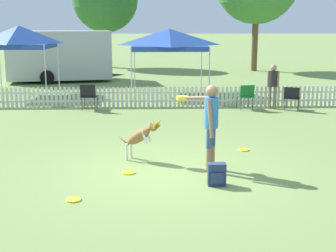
{
  "coord_description": "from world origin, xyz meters",
  "views": [
    {
      "loc": [
        -0.27,
        -8.96,
        2.93
      ],
      "look_at": [
        0.02,
        0.5,
        0.83
      ],
      "focal_mm": 50.0,
      "sensor_mm": 36.0,
      "label": 1
    }
  ],
  "objects_px": {
    "canopy_tent_main": "(19,37)",
    "frisbee_midfield": "(129,173)",
    "backpack_on_grass": "(217,175)",
    "folding_chair_center": "(246,95)",
    "spectator_standing": "(273,82)",
    "leaping_dog": "(141,135)",
    "handler_person": "(209,117)",
    "tree_left_grove": "(105,0)",
    "equipment_trailer": "(60,55)",
    "frisbee_near_handler": "(73,200)",
    "folding_chair_blue_left": "(292,96)",
    "folding_chair_green_right": "(89,94)",
    "frisbee_near_dog": "(243,150)",
    "canopy_tent_secondary": "(169,39)"
  },
  "relations": [
    {
      "from": "equipment_trailer",
      "to": "tree_left_grove",
      "type": "bearing_deg",
      "value": 67.41
    },
    {
      "from": "spectator_standing",
      "to": "backpack_on_grass",
      "type": "bearing_deg",
      "value": 88.89
    },
    {
      "from": "backpack_on_grass",
      "to": "spectator_standing",
      "type": "bearing_deg",
      "value": 69.13
    },
    {
      "from": "frisbee_midfield",
      "to": "equipment_trailer",
      "type": "bearing_deg",
      "value": 105.67
    },
    {
      "from": "folding_chair_center",
      "to": "folding_chair_green_right",
      "type": "height_order",
      "value": "folding_chair_green_right"
    },
    {
      "from": "frisbee_near_dog",
      "to": "frisbee_midfield",
      "type": "xyz_separation_m",
      "value": [
        -2.61,
        -1.63,
        0.0
      ]
    },
    {
      "from": "canopy_tent_main",
      "to": "folding_chair_center",
      "type": "bearing_deg",
      "value": -22.08
    },
    {
      "from": "canopy_tent_main",
      "to": "folding_chair_green_right",
      "type": "bearing_deg",
      "value": -47.18
    },
    {
      "from": "equipment_trailer",
      "to": "handler_person",
      "type": "bearing_deg",
      "value": -79.06
    },
    {
      "from": "leaping_dog",
      "to": "frisbee_near_handler",
      "type": "height_order",
      "value": "leaping_dog"
    },
    {
      "from": "frisbee_near_dog",
      "to": "frisbee_midfield",
      "type": "distance_m",
      "value": 3.08
    },
    {
      "from": "frisbee_near_handler",
      "to": "folding_chair_blue_left",
      "type": "relative_size",
      "value": 0.32
    },
    {
      "from": "canopy_tent_main",
      "to": "frisbee_midfield",
      "type": "bearing_deg",
      "value": -64.79
    },
    {
      "from": "frisbee_near_dog",
      "to": "folding_chair_center",
      "type": "relative_size",
      "value": 0.3
    },
    {
      "from": "frisbee_near_handler",
      "to": "folding_chair_center",
      "type": "relative_size",
      "value": 0.3
    },
    {
      "from": "backpack_on_grass",
      "to": "canopy_tent_secondary",
      "type": "xyz_separation_m",
      "value": [
        -0.5,
        11.41,
        2.05
      ]
    },
    {
      "from": "folding_chair_blue_left",
      "to": "canopy_tent_main",
      "type": "relative_size",
      "value": 0.29
    },
    {
      "from": "frisbee_near_handler",
      "to": "canopy_tent_main",
      "type": "height_order",
      "value": "canopy_tent_main"
    },
    {
      "from": "tree_left_grove",
      "to": "equipment_trailer",
      "type": "bearing_deg",
      "value": -102.12
    },
    {
      "from": "folding_chair_blue_left",
      "to": "frisbee_midfield",
      "type": "bearing_deg",
      "value": 73.93
    },
    {
      "from": "frisbee_near_handler",
      "to": "folding_chair_center",
      "type": "distance_m",
      "value": 9.48
    },
    {
      "from": "folding_chair_blue_left",
      "to": "tree_left_grove",
      "type": "distance_m",
      "value": 18.14
    },
    {
      "from": "leaping_dog",
      "to": "equipment_trailer",
      "type": "xyz_separation_m",
      "value": [
        -4.46,
        14.22,
        0.77
      ]
    },
    {
      "from": "canopy_tent_main",
      "to": "tree_left_grove",
      "type": "bearing_deg",
      "value": 79.5
    },
    {
      "from": "leaping_dog",
      "to": "handler_person",
      "type": "bearing_deg",
      "value": 90.44
    },
    {
      "from": "folding_chair_blue_left",
      "to": "folding_chair_green_right",
      "type": "bearing_deg",
      "value": 19.93
    },
    {
      "from": "folding_chair_center",
      "to": "canopy_tent_secondary",
      "type": "height_order",
      "value": "canopy_tent_secondary"
    },
    {
      "from": "frisbee_midfield",
      "to": "folding_chair_green_right",
      "type": "bearing_deg",
      "value": 103.79
    },
    {
      "from": "folding_chair_blue_left",
      "to": "canopy_tent_secondary",
      "type": "distance_m",
      "value": 5.93
    },
    {
      "from": "folding_chair_blue_left",
      "to": "handler_person",
      "type": "bearing_deg",
      "value": 82.86
    },
    {
      "from": "handler_person",
      "to": "frisbee_near_dog",
      "type": "bearing_deg",
      "value": -8.19
    },
    {
      "from": "frisbee_midfield",
      "to": "folding_chair_blue_left",
      "type": "xyz_separation_m",
      "value": [
        5.21,
        6.71,
        0.47
      ]
    },
    {
      "from": "canopy_tent_secondary",
      "to": "frisbee_midfield",
      "type": "bearing_deg",
      "value": -96.21
    },
    {
      "from": "leaping_dog",
      "to": "canopy_tent_main",
      "type": "relative_size",
      "value": 0.36
    },
    {
      "from": "leaping_dog",
      "to": "frisbee_midfield",
      "type": "distance_m",
      "value": 1.05
    },
    {
      "from": "frisbee_near_handler",
      "to": "tree_left_grove",
      "type": "xyz_separation_m",
      "value": [
        -1.76,
        24.04,
        4.36
      ]
    },
    {
      "from": "leaping_dog",
      "to": "folding_chair_center",
      "type": "distance_m",
      "value": 6.95
    },
    {
      "from": "folding_chair_center",
      "to": "canopy_tent_main",
      "type": "distance_m",
      "value": 9.41
    },
    {
      "from": "folding_chair_center",
      "to": "leaping_dog",
      "type": "bearing_deg",
      "value": 51.61
    },
    {
      "from": "frisbee_near_dog",
      "to": "frisbee_midfield",
      "type": "bearing_deg",
      "value": -147.96
    },
    {
      "from": "handler_person",
      "to": "frisbee_midfield",
      "type": "distance_m",
      "value": 1.95
    },
    {
      "from": "canopy_tent_secondary",
      "to": "spectator_standing",
      "type": "xyz_separation_m",
      "value": [
        3.45,
        -3.66,
        -1.34
      ]
    },
    {
      "from": "backpack_on_grass",
      "to": "folding_chair_center",
      "type": "height_order",
      "value": "folding_chair_center"
    },
    {
      "from": "equipment_trailer",
      "to": "canopy_tent_secondary",
      "type": "bearing_deg",
      "value": -49.8
    },
    {
      "from": "folding_chair_green_right",
      "to": "equipment_trailer",
      "type": "bearing_deg",
      "value": -68.16
    },
    {
      "from": "handler_person",
      "to": "folding_chair_center",
      "type": "xyz_separation_m",
      "value": [
        2.06,
        6.71,
        -0.59
      ]
    },
    {
      "from": "leaping_dog",
      "to": "frisbee_near_dog",
      "type": "distance_m",
      "value": 2.56
    },
    {
      "from": "frisbee_near_dog",
      "to": "equipment_trailer",
      "type": "xyz_separation_m",
      "value": [
        -6.84,
        13.44,
        1.32
      ]
    },
    {
      "from": "leaping_dog",
      "to": "backpack_on_grass",
      "type": "relative_size",
      "value": 2.41
    },
    {
      "from": "handler_person",
      "to": "folding_chair_blue_left",
      "type": "height_order",
      "value": "handler_person"
    }
  ]
}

